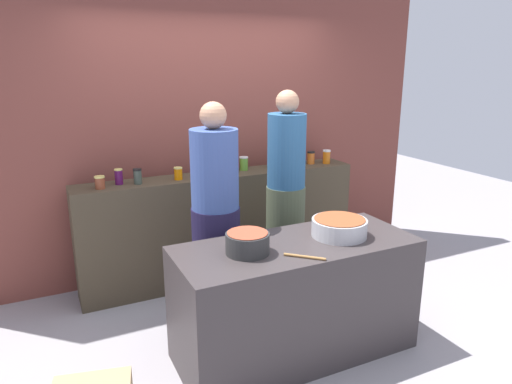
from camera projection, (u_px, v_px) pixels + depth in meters
The scene contains 22 objects.
ground at pixel (275, 330), 3.70m from camera, with size 12.00×12.00×0.00m, color gray.
storefront_wall at pixel (207, 120), 4.55m from camera, with size 4.80×0.12×3.00m, color brown.
display_shelf at pixel (222, 226), 4.51m from camera, with size 2.70×0.36×1.04m, color #423728.
prep_table at pixel (296, 299), 3.32m from camera, with size 1.70×0.70×0.85m, color #363030.
preserve_jar_0 at pixel (100, 182), 3.85m from camera, with size 0.08×0.08×0.11m.
preserve_jar_1 at pixel (119, 177), 3.98m from camera, with size 0.07×0.07×0.13m.
preserve_jar_2 at pixel (138, 176), 4.00m from camera, with size 0.07×0.07×0.13m.
preserve_jar_3 at pixel (178, 173), 4.15m from camera, with size 0.08×0.08×0.11m.
preserve_jar_4 at pixel (200, 171), 4.24m from camera, with size 0.07×0.07×0.11m.
preserve_jar_5 at pixel (221, 168), 4.35m from camera, with size 0.07×0.07×0.11m.
preserve_jar_6 at pixel (232, 164), 4.46m from camera, with size 0.08×0.08×0.14m.
preserve_jar_7 at pixel (244, 163), 4.51m from camera, with size 0.09×0.09×0.13m.
preserve_jar_8 at pixel (272, 162), 4.61m from camera, with size 0.08×0.08×0.12m.
preserve_jar_9 at pixel (291, 162), 4.61m from camera, with size 0.09×0.09×0.13m.
preserve_jar_10 at pixel (298, 158), 4.74m from camera, with size 0.07×0.07×0.13m.
preserve_jar_11 at pixel (311, 158), 4.79m from camera, with size 0.08×0.08×0.13m.
preserve_jar_12 at pixel (327, 157), 4.80m from camera, with size 0.08×0.08×0.14m.
cooking_pot_left at pixel (248, 243), 3.03m from camera, with size 0.29×0.29×0.14m.
cooking_pot_center at pixel (339, 227), 3.33m from camera, with size 0.40×0.40×0.13m.
wooden_spoon at pixel (305, 257), 2.97m from camera, with size 0.02×0.02×0.27m, color #9E703D.
cook_with_tongs at pixel (216, 229), 3.60m from camera, with size 0.37×0.37×1.78m.
cook_in_cap at pixel (286, 206), 4.07m from camera, with size 0.34×0.34×1.83m.
Camera 1 is at (-1.55, -2.88, 2.05)m, focal length 32.77 mm.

